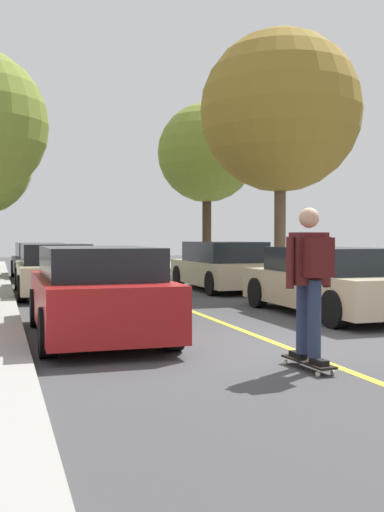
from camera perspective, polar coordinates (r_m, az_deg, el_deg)
name	(u,v)px	position (r m, az deg, el deg)	size (l,w,h in m)	color
ground	(283,346)	(8.57, 8.57, -8.39)	(80.00, 80.00, 0.00)	#424244
center_line	(194,312)	(12.24, 0.20, -5.28)	(0.12, 39.20, 0.01)	gold
parked_car_left_nearest	(97,292)	(9.23, -8.96, -3.37)	(1.88, 4.16, 1.37)	maroon
parked_car_left_near	(55,270)	(16.23, -12.79, -1.26)	(1.99, 4.71, 1.33)	#BCAD89
parked_car_left_far	(39,261)	(22.43, -14.18, -0.47)	(1.91, 4.21, 1.30)	#38383D
parked_car_right_nearest	(329,281)	(12.00, 12.80, -2.35)	(1.83, 4.51, 1.31)	#BCAD89
parked_car_right_near	(223,266)	(17.25, 2.93, -0.97)	(1.95, 4.39, 1.38)	#BCAD89
street_tree_right_nearest	(280,112)	(18.68, 8.33, 13.28)	(4.78, 4.78, 7.50)	brown
street_tree_right_near	(207,153)	(24.69, 1.41, 9.62)	(3.96, 3.96, 6.73)	#3D2D1E
skateboard	(308,362)	(7.13, 10.88, -9.77)	(0.28, 0.85, 0.10)	black
skateboarder	(310,274)	(6.97, 11.08, -1.66)	(0.58, 0.71, 1.74)	black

